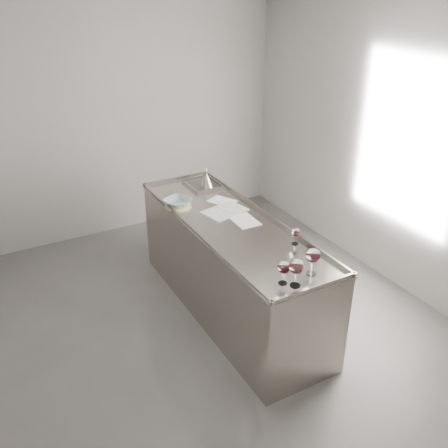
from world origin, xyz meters
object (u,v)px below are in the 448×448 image
ceramic_bowl (178,202)px  notebook (225,211)px  wine_glass_middle (296,267)px  wine_glass_right (313,256)px  counter (231,268)px  wine_funnel (206,181)px  wine_glass_left (284,268)px  wine_glass_small (296,233)px

ceramic_bowl → notebook: bearing=-42.3°
wine_glass_middle → wine_glass_right: 0.21m
counter → ceramic_bowl: (-0.27, 0.55, 0.52)m
counter → wine_glass_middle: 1.25m
notebook → wine_funnel: bearing=65.8°
wine_glass_right → counter: bearing=96.1°
wine_glass_right → wine_funnel: size_ratio=0.96×
counter → notebook: bearing=74.4°
ceramic_bowl → wine_funnel: bearing=33.3°
counter → wine_funnel: 1.03m
wine_glass_left → notebook: 1.28m
counter → wine_glass_right: size_ratio=11.27×
notebook → ceramic_bowl: 0.46m
wine_glass_left → wine_funnel: size_ratio=0.82×
counter → wine_glass_middle: bearing=-94.7°
wine_glass_right → ceramic_bowl: wine_glass_right is taller
wine_glass_left → wine_glass_middle: (0.06, -0.07, 0.02)m
wine_glass_left → ceramic_bowl: wine_glass_left is taller
counter → wine_glass_middle: (-0.09, -1.08, 0.62)m
wine_glass_small → counter: bearing=115.3°
wine_glass_left → wine_glass_middle: size_ratio=0.84×
wine_glass_left → ceramic_bowl: size_ratio=0.76×
wine_glass_left → ceramic_bowl: (-0.12, 1.57, -0.08)m
wine_glass_middle → wine_glass_left: bearing=132.0°
wine_glass_left → ceramic_bowl: 1.57m
counter → wine_funnel: wine_funnel is taller
wine_glass_middle → wine_glass_right: size_ratio=1.02×
wine_glass_right → wine_funnel: (0.08, 1.87, -0.08)m
wine_glass_right → wine_glass_small: bearing=68.9°
wine_glass_middle → notebook: size_ratio=0.50×
notebook → ceramic_bowl: ceramic_bowl is taller
ceramic_bowl → wine_glass_middle: bearing=-83.6°
ceramic_bowl → wine_funnel: size_ratio=1.08×
wine_glass_left → notebook: (0.22, 1.26, -0.12)m
wine_glass_small → ceramic_bowl: bearing=115.8°
wine_glass_middle → notebook: bearing=83.2°
wine_glass_left → wine_glass_small: 0.61m
wine_funnel → counter: bearing=-102.5°
wine_glass_right → ceramic_bowl: bearing=103.7°
wine_glass_left → wine_glass_small: size_ratio=1.29×
counter → wine_glass_small: wine_glass_small is taller
notebook → wine_glass_left: bearing=-112.7°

